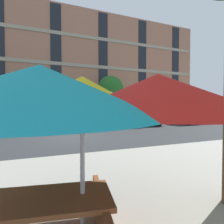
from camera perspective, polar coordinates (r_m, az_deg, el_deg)
ground_plane at (r=11.62m, az=-12.59°, el=-7.61°), size 120.00×120.00×0.00m
sidewalk_near_patio at (r=3.49m, az=16.69°, el=-29.86°), size 56.00×9.00×0.12m
sidewalk_far at (r=18.30m, az=-16.10°, el=-4.02°), size 56.00×3.60×0.12m
apartment_building at (r=26.75m, az=-18.08°, el=11.41°), size 36.64×12.08×12.80m
sedan_black at (r=15.12m, az=-16.12°, el=-1.84°), size 4.40×1.98×1.78m
sedan_silver at (r=17.51m, az=8.80°, el=-1.31°), size 4.40×1.98×1.78m
sedan_white at (r=21.46m, az=23.52°, el=-0.87°), size 4.40×1.98×1.78m
street_tree_middle at (r=19.54m, az=-0.24°, el=6.76°), size 2.73×2.75×5.08m
patio_umbrella at (r=2.37m, az=-9.21°, el=4.52°), size 3.81×3.54×2.26m
picnic_table at (r=2.76m, az=-22.01°, el=-28.82°), size 2.05×1.82×0.77m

